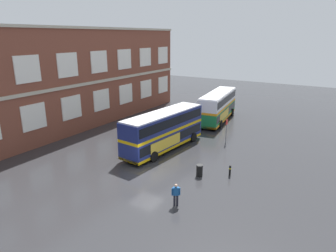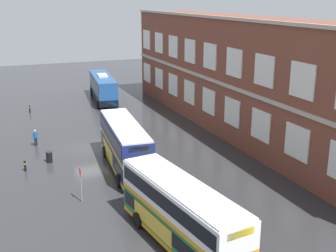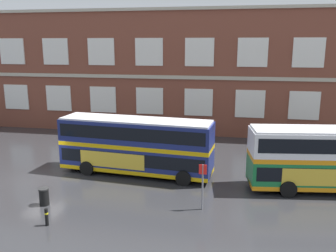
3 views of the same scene
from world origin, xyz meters
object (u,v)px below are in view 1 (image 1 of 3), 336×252
bus_stand_flag (226,129)px  safety_bollard_east (230,171)px  double_decker_middle (218,106)px  waiting_passenger (176,194)px  station_litter_bin (199,170)px  double_decker_near (164,130)px

bus_stand_flag → safety_bollard_east: bearing=-156.6°
double_decker_middle → safety_bollard_east: (-15.92, -7.77, -1.66)m
waiting_passenger → bus_stand_flag: 14.49m
station_litter_bin → waiting_passenger: bearing=-172.9°
double_decker_near → safety_bollard_east: double_decker_near is taller
double_decker_near → bus_stand_flag: double_decker_near is taller
bus_stand_flag → double_decker_middle: bearing=28.4°
double_decker_near → waiting_passenger: bearing=-143.5°
double_decker_middle → waiting_passenger: 23.38m
double_decker_middle → waiting_passenger: bearing=-164.7°
waiting_passenger → station_litter_bin: (5.20, 0.64, -0.41)m
waiting_passenger → double_decker_near: bearing=36.5°
waiting_passenger → bus_stand_flag: bearing=7.0°
double_decker_middle → waiting_passenger: double_decker_middle is taller
waiting_passenger → bus_stand_flag: size_ratio=0.63×
station_litter_bin → bus_stand_flag: bearing=7.0°
station_litter_bin → safety_bollard_east: size_ratio=1.08×
bus_stand_flag → station_litter_bin: 9.31m
double_decker_middle → bus_stand_flag: bearing=-151.6°
double_decker_middle → bus_stand_flag: size_ratio=4.16×
double_decker_near → double_decker_middle: size_ratio=0.99×
double_decker_near → station_litter_bin: (-3.89, -6.07, -1.63)m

